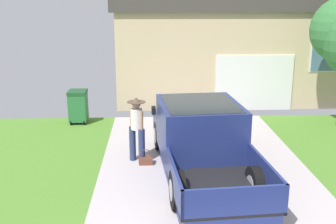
# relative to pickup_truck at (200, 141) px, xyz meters

# --- Properties ---
(pickup_truck) EXTENTS (2.37, 5.49, 1.69)m
(pickup_truck) POSITION_rel_pickup_truck_xyz_m (0.00, 0.00, 0.00)
(pickup_truck) COLOR navy
(pickup_truck) RESTS_ON ground
(person_with_hat) EXTENTS (0.47, 0.47, 1.73)m
(person_with_hat) POSITION_rel_pickup_truck_xyz_m (-1.55, 0.61, 0.17)
(person_with_hat) COLOR navy
(person_with_hat) RESTS_ON ground
(handbag) EXTENTS (0.35, 0.21, 0.40)m
(handbag) POSITION_rel_pickup_truck_xyz_m (-1.33, 0.43, -0.65)
(handbag) COLOR brown
(handbag) RESTS_ON ground
(house_with_garage) EXTENTS (9.57, 6.96, 4.24)m
(house_with_garage) POSITION_rel_pickup_truck_xyz_m (2.13, 8.94, 1.37)
(house_with_garage) COLOR #CCB38A
(house_with_garage) RESTS_ON ground
(wheeled_trash_bin) EXTENTS (0.60, 0.72, 1.12)m
(wheeled_trash_bin) POSITION_rel_pickup_truck_xyz_m (-3.66, 4.18, -0.16)
(wheeled_trash_bin) COLOR #286B38
(wheeled_trash_bin) RESTS_ON ground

